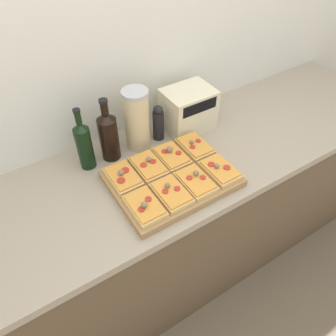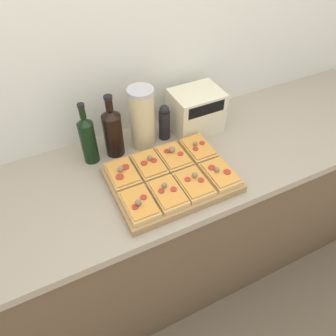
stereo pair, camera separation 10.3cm
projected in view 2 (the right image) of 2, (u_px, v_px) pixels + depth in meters
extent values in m
plane|color=brown|center=(195.00, 313.00, 1.91)|extent=(12.00, 12.00, 0.00)
cube|color=silver|center=(137.00, 64.00, 1.47)|extent=(6.00, 0.06, 2.50)
cube|color=brown|center=(171.00, 227.00, 1.81)|extent=(2.60, 0.64, 0.90)
cube|color=gray|center=(172.00, 166.00, 1.48)|extent=(2.63, 0.67, 0.04)
cube|color=#A37A4C|center=(171.00, 179.00, 1.37)|extent=(0.50, 0.38, 0.03)
cube|color=tan|center=(122.00, 174.00, 1.35)|extent=(0.11, 0.17, 0.02)
cube|color=orange|center=(122.00, 172.00, 1.34)|extent=(0.10, 0.15, 0.01)
cylinder|color=#AD2D23|center=(120.00, 177.00, 1.31)|extent=(0.03, 0.03, 0.00)
cylinder|color=#AD2D23|center=(125.00, 167.00, 1.35)|extent=(0.03, 0.03, 0.00)
sphere|color=#7F6B51|center=(120.00, 169.00, 1.33)|extent=(0.02, 0.02, 0.02)
cube|color=tan|center=(149.00, 165.00, 1.39)|extent=(0.11, 0.17, 0.02)
cube|color=orange|center=(149.00, 163.00, 1.38)|extent=(0.10, 0.15, 0.01)
cylinder|color=#AD2D23|center=(144.00, 163.00, 1.37)|extent=(0.03, 0.03, 0.00)
cylinder|color=#AD2D23|center=(154.00, 160.00, 1.38)|extent=(0.03, 0.03, 0.00)
sphere|color=#7F6B51|center=(150.00, 158.00, 1.38)|extent=(0.02, 0.02, 0.02)
cube|color=tan|center=(174.00, 157.00, 1.43)|extent=(0.11, 0.17, 0.02)
cube|color=orange|center=(174.00, 154.00, 1.42)|extent=(0.10, 0.15, 0.01)
cylinder|color=#AD2D23|center=(167.00, 151.00, 1.42)|extent=(0.03, 0.03, 0.00)
cylinder|color=#AD2D23|center=(180.00, 154.00, 1.41)|extent=(0.03, 0.03, 0.00)
sphere|color=#7F6B51|center=(171.00, 150.00, 1.41)|extent=(0.03, 0.03, 0.03)
cube|color=tan|center=(198.00, 149.00, 1.47)|extent=(0.11, 0.17, 0.02)
cube|color=orange|center=(198.00, 146.00, 1.46)|extent=(0.10, 0.15, 0.01)
cylinder|color=#AD2D23|center=(195.00, 149.00, 1.44)|extent=(0.02, 0.02, 0.00)
cylinder|color=#AD2D23|center=(202.00, 143.00, 1.46)|extent=(0.02, 0.02, 0.00)
sphere|color=#7F6B51|center=(195.00, 144.00, 1.45)|extent=(0.02, 0.02, 0.02)
cube|color=tan|center=(139.00, 204.00, 1.24)|extent=(0.11, 0.17, 0.02)
cube|color=orange|center=(139.00, 202.00, 1.23)|extent=(0.10, 0.15, 0.01)
cylinder|color=#AD2D23|center=(135.00, 207.00, 1.20)|extent=(0.03, 0.03, 0.00)
cylinder|color=#AD2D23|center=(144.00, 197.00, 1.24)|extent=(0.03, 0.03, 0.00)
sphere|color=#7F6B51|center=(138.00, 203.00, 1.20)|extent=(0.02, 0.02, 0.02)
cube|color=tan|center=(168.00, 194.00, 1.27)|extent=(0.11, 0.17, 0.02)
cube|color=orange|center=(168.00, 191.00, 1.26)|extent=(0.10, 0.15, 0.01)
cylinder|color=#AD2D23|center=(161.00, 191.00, 1.26)|extent=(0.03, 0.03, 0.00)
cylinder|color=#AD2D23|center=(174.00, 189.00, 1.27)|extent=(0.03, 0.03, 0.00)
sphere|color=#7F6B51|center=(164.00, 185.00, 1.27)|extent=(0.02, 0.02, 0.02)
cube|color=tan|center=(195.00, 184.00, 1.31)|extent=(0.11, 0.17, 0.02)
cube|color=orange|center=(195.00, 181.00, 1.30)|extent=(0.10, 0.15, 0.01)
cylinder|color=#AD2D23|center=(188.00, 179.00, 1.30)|extent=(0.02, 0.02, 0.00)
cylinder|color=#AD2D23|center=(201.00, 180.00, 1.30)|extent=(0.02, 0.02, 0.00)
sphere|color=#7F6B51|center=(195.00, 175.00, 1.31)|extent=(0.02, 0.02, 0.02)
cube|color=tan|center=(220.00, 174.00, 1.35)|extent=(0.11, 0.17, 0.02)
cube|color=orange|center=(220.00, 172.00, 1.34)|extent=(0.10, 0.15, 0.01)
cylinder|color=#AD2D23|center=(212.00, 168.00, 1.35)|extent=(0.03, 0.03, 0.00)
cylinder|color=#AD2D23|center=(227.00, 172.00, 1.33)|extent=(0.03, 0.03, 0.00)
sphere|color=#7F6B51|center=(217.00, 170.00, 1.33)|extent=(0.02, 0.02, 0.02)
cylinder|color=black|center=(89.00, 143.00, 1.41)|extent=(0.07, 0.07, 0.20)
cone|color=black|center=(84.00, 121.00, 1.33)|extent=(0.07, 0.07, 0.03)
cylinder|color=black|center=(82.00, 112.00, 1.30)|extent=(0.03, 0.03, 0.05)
cylinder|color=black|center=(81.00, 105.00, 1.28)|extent=(0.03, 0.03, 0.01)
cylinder|color=black|center=(113.00, 135.00, 1.44)|extent=(0.08, 0.08, 0.20)
cone|color=black|center=(110.00, 113.00, 1.36)|extent=(0.08, 0.08, 0.03)
cylinder|color=black|center=(109.00, 104.00, 1.33)|extent=(0.03, 0.03, 0.05)
cylinder|color=black|center=(108.00, 97.00, 1.31)|extent=(0.04, 0.04, 0.01)
cylinder|color=beige|center=(142.00, 120.00, 1.46)|extent=(0.11, 0.11, 0.28)
cylinder|color=#B2B2B7|center=(140.00, 91.00, 1.36)|extent=(0.12, 0.12, 0.02)
cylinder|color=black|center=(164.00, 125.00, 1.54)|extent=(0.05, 0.05, 0.15)
sphere|color=black|center=(164.00, 110.00, 1.48)|extent=(0.05, 0.05, 0.05)
cube|color=beige|center=(196.00, 111.00, 1.57)|extent=(0.23, 0.18, 0.21)
cube|color=black|center=(206.00, 109.00, 1.48)|extent=(0.19, 0.01, 0.06)
cube|color=black|center=(219.00, 102.00, 1.61)|extent=(0.02, 0.02, 0.02)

